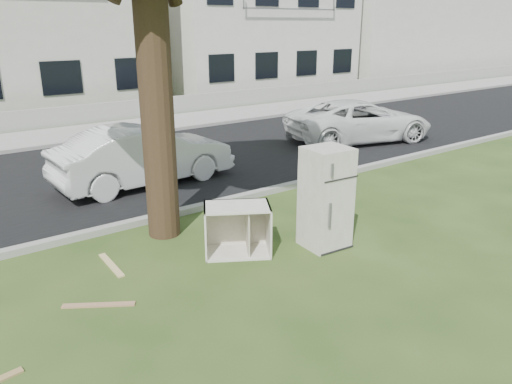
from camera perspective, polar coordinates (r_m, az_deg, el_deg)
ground at (r=7.62m, az=-1.55°, el=-8.43°), size 120.00×120.00×0.00m
road at (r=12.69m, az=-17.20°, el=2.00°), size 120.00×7.00×0.01m
kerb_near at (r=9.57m, az=-9.96°, el=-2.89°), size 120.00×0.18×0.12m
kerb_far at (r=16.00m, az=-21.52°, el=4.87°), size 120.00×0.18×0.12m
sidewalk at (r=17.38m, az=-22.82°, el=5.74°), size 120.00×2.80×0.01m
low_wall at (r=18.85m, az=-24.17°, el=7.56°), size 120.00×0.15×0.70m
townhouse_right at (r=28.00m, az=-1.87°, el=18.62°), size 10.20×8.16×6.84m
filler_right at (r=38.04m, az=16.23°, el=17.62°), size 16.00×9.00×6.40m
fridge at (r=8.06m, az=7.98°, el=-0.67°), size 0.73×0.68×1.65m
cabinet at (r=7.88m, az=-2.16°, el=-4.30°), size 1.21×1.07×0.80m
plank_b at (r=6.95m, az=-17.54°, el=-12.20°), size 0.84×0.58×0.02m
plank_c at (r=7.93m, az=-16.21°, el=-8.01°), size 0.13×0.90×0.02m
car_center at (r=11.50m, az=-12.72°, el=4.11°), size 4.10×1.59×1.33m
car_right at (r=15.81m, az=11.75°, el=7.98°), size 4.94×3.18×1.27m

